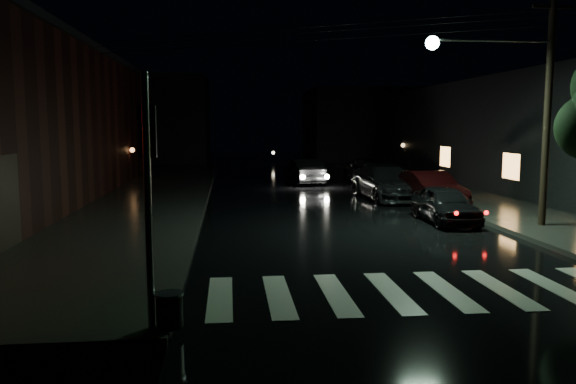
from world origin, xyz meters
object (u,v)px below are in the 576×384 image
object	(u,v)px
parked_car_c	(386,182)
oncoming_car	(304,171)
parked_car_a	(445,204)
parked_car_d	(367,170)
parked_car_b	(430,189)

from	to	relation	value
parked_car_c	oncoming_car	xyz separation A→B (m)	(-2.92, 7.38, -0.06)
parked_car_a	parked_car_d	xyz separation A→B (m)	(0.87, 14.91, 0.04)
oncoming_car	parked_car_a	bearing A→B (deg)	97.94
parked_car_b	parked_car_d	distance (m)	10.98
oncoming_car	parked_car_d	bearing A→B (deg)	-171.52
parked_car_a	parked_car_d	bearing A→B (deg)	87.15
parked_car_a	parked_car_b	distance (m)	4.02
parked_car_d	oncoming_car	world-z (taller)	oncoming_car
parked_car_c	parked_car_d	bearing A→B (deg)	78.03
parked_car_c	parked_car_d	size ratio (longest dim) A/B	1.09
parked_car_b	oncoming_car	bearing A→B (deg)	108.21
parked_car_c	parked_car_b	bearing A→B (deg)	-69.50
parked_car_c	parked_car_a	bearing A→B (deg)	-91.15
parked_car_d	oncoming_car	bearing A→B (deg)	-163.57
parked_car_a	parked_car_d	world-z (taller)	parked_car_d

